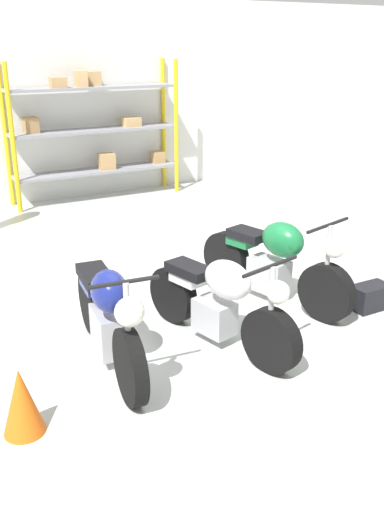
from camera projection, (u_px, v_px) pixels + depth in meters
ground_plane at (211, 331)px, 5.90m from camera, size 30.00×30.00×0.00m
back_wall at (40, 102)px, 10.23m from camera, size 30.00×0.08×3.60m
shelving_rack at (95, 127)px, 10.49m from camera, size 3.19×0.63×2.52m
motorcycle_blue at (108, 315)px, 5.15m from camera, size 0.56×2.02×1.08m
motorcycle_white at (220, 301)px, 5.50m from camera, size 0.78×1.94×1.02m
motorcycle_green at (275, 261)px, 6.45m from camera, size 0.85×2.07×1.08m
toolbox at (370, 297)px, 6.36m from camera, size 0.44×0.26×0.28m
traffic_cone at (22, 401)px, 4.28m from camera, size 0.32×0.32×0.55m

